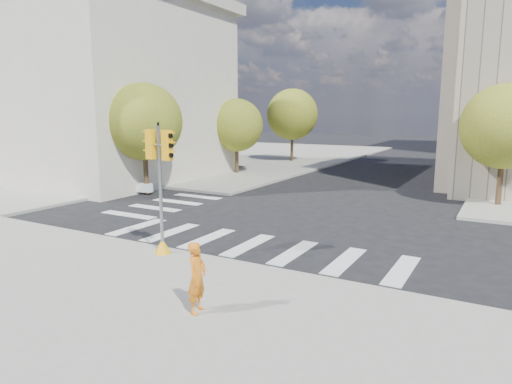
% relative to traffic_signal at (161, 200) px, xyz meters
% --- Properties ---
extents(ground, '(160.00, 160.00, 0.00)m').
position_rel_traffic_signal_xyz_m(ground, '(1.86, 4.60, -1.95)').
color(ground, black).
rests_on(ground, ground).
extents(sidewalk_near, '(30.00, 14.00, 0.15)m').
position_rel_traffic_signal_xyz_m(sidewalk_near, '(1.86, -6.40, -1.88)').
color(sidewalk_near, gray).
rests_on(sidewalk_near, ground).
extents(sidewalk_far_left, '(28.00, 40.00, 0.15)m').
position_rel_traffic_signal_xyz_m(sidewalk_far_left, '(-18.14, 30.60, -1.88)').
color(sidewalk_far_left, gray).
rests_on(sidewalk_far_left, ground).
extents(classical_building, '(19.00, 15.00, 12.70)m').
position_rel_traffic_signal_xyz_m(classical_building, '(-18.14, 12.60, 4.49)').
color(classical_building, beige).
rests_on(classical_building, ground).
extents(tree_lw_near, '(4.40, 4.40, 6.41)m').
position_rel_traffic_signal_xyz_m(tree_lw_near, '(-8.64, 8.60, 2.25)').
color(tree_lw_near, '#382616').
rests_on(tree_lw_near, ground).
extents(tree_lw_mid, '(4.00, 4.00, 5.77)m').
position_rel_traffic_signal_xyz_m(tree_lw_mid, '(-8.64, 18.60, 1.81)').
color(tree_lw_mid, '#382616').
rests_on(tree_lw_mid, ground).
extents(tree_lw_far, '(4.80, 4.80, 6.95)m').
position_rel_traffic_signal_xyz_m(tree_lw_far, '(-8.64, 28.60, 2.59)').
color(tree_lw_far, '#382616').
rests_on(tree_lw_far, ground).
extents(tree_re_near, '(4.20, 4.20, 6.16)m').
position_rel_traffic_signal_xyz_m(tree_re_near, '(9.36, 14.60, 2.10)').
color(tree_re_near, '#382616').
rests_on(tree_re_near, ground).
extents(tree_re_mid, '(4.60, 4.60, 6.66)m').
position_rel_traffic_signal_xyz_m(tree_re_mid, '(9.36, 26.60, 2.40)').
color(tree_re_mid, '#382616').
rests_on(tree_re_mid, ground).
extents(tree_re_far, '(4.00, 4.00, 5.88)m').
position_rel_traffic_signal_xyz_m(tree_re_far, '(9.36, 38.60, 1.91)').
color(tree_re_far, '#382616').
rests_on(tree_re_far, ground).
extents(traffic_signal, '(1.08, 0.56, 4.28)m').
position_rel_traffic_signal_xyz_m(traffic_signal, '(0.00, 0.00, 0.00)').
color(traffic_signal, '#EDA00C').
rests_on(traffic_signal, sidewalk_near).
extents(photographer, '(0.50, 0.67, 1.68)m').
position_rel_traffic_signal_xyz_m(photographer, '(3.70, -3.06, -0.97)').
color(photographer, orange).
rests_on(photographer, sidewalk_near).
extents(planter_wall, '(5.98, 1.39, 0.50)m').
position_rel_traffic_signal_xyz_m(planter_wall, '(-11.27, 8.13, -1.55)').
color(planter_wall, white).
rests_on(planter_wall, sidewalk_left_near).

